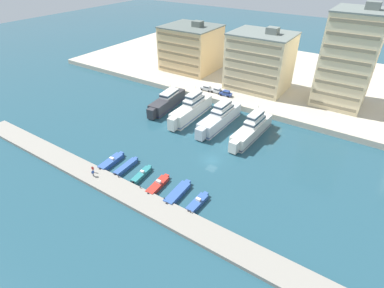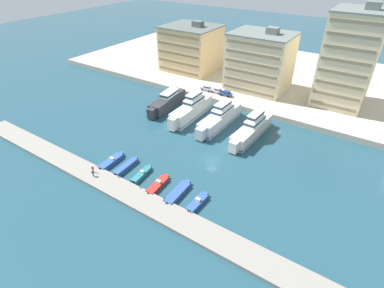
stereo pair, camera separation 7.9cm
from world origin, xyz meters
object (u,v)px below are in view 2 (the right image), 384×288
(yacht_ivory_left, at_px, (191,109))
(motorboat_teal_mid_left, at_px, (142,175))
(yacht_charcoal_far_left, at_px, (167,102))
(yacht_silver_mid_left, at_px, (220,118))
(yacht_ivory_center_left, at_px, (252,129))
(motorboat_red_center_left, at_px, (158,185))
(pedestrian_near_edge, at_px, (93,173))
(car_blue_mid_left, at_px, (226,93))
(motorboat_blue_center_right, at_px, (197,203))
(car_silver_far_left, at_px, (207,88))
(motorboat_blue_left, at_px, (126,167))
(car_silver_left, at_px, (217,90))
(motorboat_blue_far_left, at_px, (111,161))
(motorboat_blue_center, at_px, (178,193))
(pedestrian_mid_deck, at_px, (93,169))

(yacht_ivory_left, bearing_deg, motorboat_teal_mid_left, -77.92)
(yacht_charcoal_far_left, distance_m, yacht_silver_mid_left, 19.44)
(yacht_ivory_center_left, relative_size, motorboat_red_center_left, 2.79)
(pedestrian_near_edge, bearing_deg, car_blue_mid_left, 84.60)
(motorboat_blue_center_right, height_order, pedestrian_near_edge, pedestrian_near_edge)
(motorboat_red_center_left, xyz_separation_m, car_silver_far_left, (-16.17, 46.70, 2.23))
(yacht_ivory_left, distance_m, car_silver_far_left, 17.04)
(yacht_charcoal_far_left, distance_m, motorboat_teal_mid_left, 34.84)
(motorboat_blue_left, relative_size, car_silver_left, 1.84)
(motorboat_blue_center_right, bearing_deg, motorboat_blue_left, 178.15)
(yacht_silver_mid_left, bearing_deg, motorboat_blue_far_left, -112.24)
(yacht_ivory_center_left, bearing_deg, motorboat_blue_left, -122.14)
(yacht_charcoal_far_left, height_order, yacht_ivory_center_left, yacht_ivory_center_left)
(car_silver_left, bearing_deg, yacht_ivory_left, -87.99)
(yacht_charcoal_far_left, bearing_deg, motorboat_blue_center_right, -44.77)
(motorboat_blue_left, xyz_separation_m, motorboat_blue_center, (15.12, -0.50, -0.02))
(car_blue_mid_left, bearing_deg, yacht_silver_mid_left, -67.89)
(yacht_ivory_left, distance_m, pedestrian_mid_deck, 35.28)
(motorboat_blue_far_left, distance_m, motorboat_blue_center_right, 24.46)
(motorboat_red_center_left, xyz_separation_m, motorboat_blue_center, (4.99, 0.34, 0.02))
(car_silver_left, bearing_deg, pedestrian_near_edge, -91.42)
(yacht_silver_mid_left, xyz_separation_m, car_silver_far_left, (-14.04, 16.02, 0.28))
(motorboat_teal_mid_left, bearing_deg, pedestrian_near_edge, -141.76)
(car_silver_far_left, bearing_deg, motorboat_blue_far_left, -87.94)
(motorboat_blue_left, bearing_deg, motorboat_blue_center_right, -1.85)
(motorboat_blue_center_right, distance_m, car_silver_far_left, 53.40)
(yacht_ivory_left, relative_size, car_blue_mid_left, 4.93)
(motorboat_blue_far_left, xyz_separation_m, motorboat_blue_center, (19.50, -0.09, -0.03))
(yacht_silver_mid_left, bearing_deg, pedestrian_mid_deck, -109.38)
(yacht_ivory_center_left, height_order, motorboat_blue_center, yacht_ivory_center_left)
(car_silver_left, xyz_separation_m, pedestrian_mid_deck, (-2.47, -51.71, -0.98))
(car_silver_far_left, height_order, pedestrian_mid_deck, car_silver_far_left)
(motorboat_blue_center, bearing_deg, motorboat_red_center_left, -176.16)
(yacht_ivory_left, height_order, motorboat_blue_center_right, yacht_ivory_left)
(motorboat_blue_left, bearing_deg, car_blue_mid_left, 88.01)
(motorboat_red_center_left, relative_size, pedestrian_near_edge, 4.45)
(yacht_ivory_left, xyz_separation_m, pedestrian_mid_deck, (-3.05, -35.13, -1.01))
(motorboat_teal_mid_left, distance_m, car_silver_far_left, 47.33)
(yacht_silver_mid_left, xyz_separation_m, pedestrian_near_edge, (-11.33, -36.46, -0.70))
(yacht_ivory_left, xyz_separation_m, yacht_silver_mid_left, (9.45, 0.40, -0.30))
(motorboat_teal_mid_left, bearing_deg, car_silver_far_left, 103.36)
(yacht_ivory_left, xyz_separation_m, motorboat_blue_left, (1.46, -29.46, -2.21))
(motorboat_teal_mid_left, height_order, pedestrian_near_edge, pedestrian_near_edge)
(yacht_charcoal_far_left, bearing_deg, car_silver_left, 58.67)
(yacht_silver_mid_left, bearing_deg, yacht_ivory_left, -177.59)
(motorboat_teal_mid_left, xyz_separation_m, car_silver_far_left, (-10.92, 46.00, 2.22))
(yacht_ivory_left, bearing_deg, car_blue_mid_left, 79.32)
(yacht_silver_mid_left, height_order, pedestrian_mid_deck, yacht_silver_mid_left)
(motorboat_blue_center, relative_size, car_silver_far_left, 2.02)
(motorboat_teal_mid_left, relative_size, pedestrian_near_edge, 4.15)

